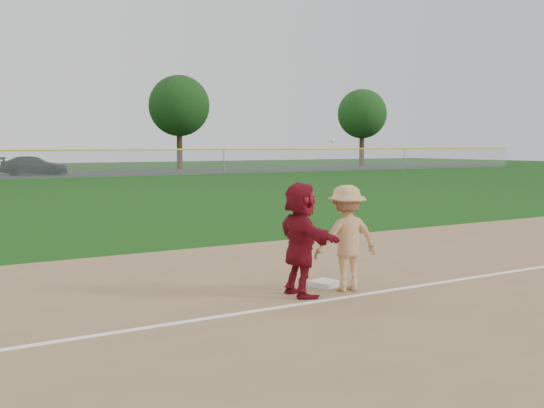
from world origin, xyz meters
TOP-DOWN VIEW (x-y plane):
  - ground at (0.00, 0.00)m, footprint 160.00×160.00m
  - foul_line at (0.00, -0.80)m, footprint 60.00×0.10m
  - first_base at (0.10, 0.03)m, footprint 0.51×0.51m
  - base_runner at (-0.64, -0.32)m, footprint 0.76×1.72m
  - car_right at (6.36, 45.96)m, footprint 5.44×3.57m
  - first_base_play at (0.22, -0.40)m, footprint 1.20×0.82m
  - tree_3 at (22.00, 52.80)m, footprint 6.00×6.00m
  - tree_4 at (44.00, 51.20)m, footprint 5.60×5.60m

SIDE VIEW (x-z plane):
  - ground at x=0.00m, z-range 0.00..0.00m
  - foul_line at x=0.00m, z-range 0.02..0.03m
  - first_base at x=0.10m, z-range 0.02..0.11m
  - car_right at x=6.36m, z-range 0.01..1.47m
  - first_base_play at x=0.22m, z-range -0.36..2.11m
  - base_runner at x=-0.64m, z-range 0.02..1.81m
  - tree_4 at x=44.00m, z-range 1.51..10.18m
  - tree_3 at x=22.00m, z-range 1.57..10.76m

